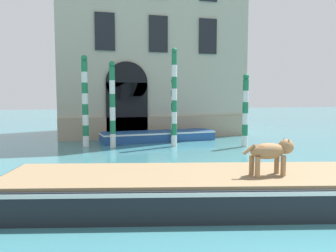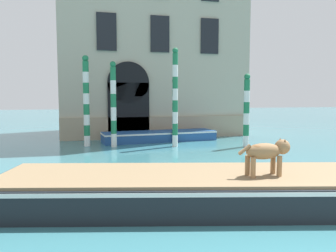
# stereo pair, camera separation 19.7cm
# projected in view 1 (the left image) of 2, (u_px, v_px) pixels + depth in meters

# --- Properties ---
(boat_foreground) EXTENTS (9.16, 4.20, 0.70)m
(boat_foreground) POSITION_uv_depth(u_px,v_px,m) (206.00, 188.00, 7.09)
(boat_foreground) COLOR black
(boat_foreground) RESTS_ON ground_plane
(dog_on_deck) EXTENTS (1.16, 0.35, 0.77)m
(dog_on_deck) POSITION_uv_depth(u_px,v_px,m) (271.00, 151.00, 6.80)
(dog_on_deck) COLOR #997047
(dog_on_deck) RESTS_ON boat_foreground
(boat_moored_near_palazzo) EXTENTS (6.12, 2.21, 0.51)m
(boat_moored_near_palazzo) POSITION_uv_depth(u_px,v_px,m) (158.00, 136.00, 17.24)
(boat_moored_near_palazzo) COLOR #234C8C
(boat_moored_near_palazzo) RESTS_ON ground_plane
(mooring_pole_0) EXTENTS (0.26, 0.26, 4.56)m
(mooring_pole_0) POSITION_uv_depth(u_px,v_px,m) (174.00, 97.00, 15.15)
(mooring_pole_0) COLOR white
(mooring_pole_0) RESTS_ON ground_plane
(mooring_pole_1) EXTENTS (0.27, 0.27, 3.94)m
(mooring_pole_1) POSITION_uv_depth(u_px,v_px,m) (112.00, 104.00, 15.04)
(mooring_pole_1) COLOR white
(mooring_pole_1) RESTS_ON ground_plane
(mooring_pole_2) EXTENTS (0.24, 0.24, 3.24)m
(mooring_pole_2) POSITION_uv_depth(u_px,v_px,m) (173.00, 110.00, 16.39)
(mooring_pole_2) COLOR white
(mooring_pole_2) RESTS_ON ground_plane
(mooring_pole_3) EXTENTS (0.29, 0.29, 4.24)m
(mooring_pole_3) POSITION_uv_depth(u_px,v_px,m) (85.00, 101.00, 15.22)
(mooring_pole_3) COLOR white
(mooring_pole_3) RESTS_ON ground_plane
(mooring_pole_4) EXTENTS (0.28, 0.28, 3.38)m
(mooring_pole_4) POSITION_uv_depth(u_px,v_px,m) (245.00, 110.00, 15.16)
(mooring_pole_4) COLOR white
(mooring_pole_4) RESTS_ON ground_plane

